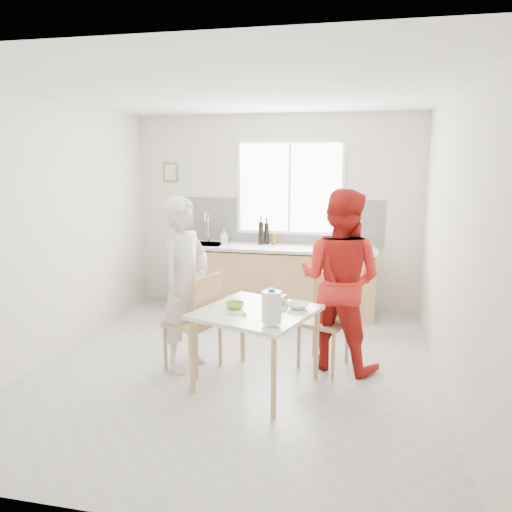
{
  "coord_description": "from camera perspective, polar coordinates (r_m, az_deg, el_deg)",
  "views": [
    {
      "loc": [
        1.22,
        -4.64,
        2.11
      ],
      "look_at": [
        0.16,
        0.2,
        1.13
      ],
      "focal_mm": 35.0,
      "sensor_mm": 36.0,
      "label": 1
    }
  ],
  "objects": [
    {
      "name": "soap_bottle",
      "position": [
        7.0,
        -3.68,
        2.25
      ],
      "size": [
        0.12,
        0.12,
        0.21
      ],
      "primitive_type": "imported",
      "rotation": [
        0.0,
        0.0,
        0.35
      ],
      "color": "#999999",
      "rests_on": "kitchen_counter"
    },
    {
      "name": "bowl_white",
      "position": [
        4.66,
        4.8,
        -5.67
      ],
      "size": [
        0.26,
        0.26,
        0.05
      ],
      "primitive_type": "imported",
      "rotation": [
        0.0,
        0.0,
        -0.33
      ],
      "color": "white",
      "rests_on": "dining_table"
    },
    {
      "name": "chair_left",
      "position": [
        5.02,
        -6.63,
        -7.04
      ],
      "size": [
        0.58,
        0.58,
        1.0
      ],
      "rotation": [
        0.0,
        0.0,
        -1.9
      ],
      "color": "tan",
      "rests_on": "ground"
    },
    {
      "name": "window",
      "position": [
        6.95,
        3.9,
        7.79
      ],
      "size": [
        1.5,
        0.06,
        1.3
      ],
      "color": "white",
      "rests_on": "room_shell"
    },
    {
      "name": "ground",
      "position": [
        5.24,
        -2.27,
        -12.56
      ],
      "size": [
        4.5,
        4.5,
        0.0
      ],
      "primitive_type": "plane",
      "color": "#B7B7B2",
      "rests_on": "ground"
    },
    {
      "name": "cutting_board",
      "position": [
        6.7,
        9.8,
        0.84
      ],
      "size": [
        0.42,
        0.36,
        0.01
      ],
      "primitive_type": "cube",
      "rotation": [
        0.0,
        0.0,
        0.37
      ],
      "color": "#78BC2B",
      "rests_on": "kitchen_counter"
    },
    {
      "name": "bowl_green",
      "position": [
        4.65,
        -2.42,
        -5.65
      ],
      "size": [
        0.22,
        0.22,
        0.05
      ],
      "primitive_type": "imported",
      "rotation": [
        0.0,
        0.0,
        -0.33
      ],
      "color": "#7BCF2F",
      "rests_on": "dining_table"
    },
    {
      "name": "green_box",
      "position": [
        4.76,
        2.81,
        -5.0
      ],
      "size": [
        0.13,
        0.13,
        0.09
      ],
      "primitive_type": "cube",
      "rotation": [
        0.0,
        0.0,
        -0.33
      ],
      "color": "#83B329",
      "rests_on": "dining_table"
    },
    {
      "name": "person_white",
      "position": [
        5.02,
        -8.09,
        -3.22
      ],
      "size": [
        0.6,
        0.74,
        1.74
      ],
      "primitive_type": "imported",
      "rotation": [
        0.0,
        0.0,
        1.24
      ],
      "color": "silver",
      "rests_on": "ground"
    },
    {
      "name": "wine_bottle_a",
      "position": [
        6.92,
        0.56,
        2.63
      ],
      "size": [
        0.07,
        0.07,
        0.32
      ],
      "primitive_type": "cylinder",
      "color": "black",
      "rests_on": "kitchen_counter"
    },
    {
      "name": "spoon",
      "position": [
        4.45,
        -2.34,
        -6.64
      ],
      "size": [
        0.16,
        0.02,
        0.01
      ],
      "primitive_type": "cylinder",
      "rotation": [
        0.0,
        1.57,
        0.02
      ],
      "color": "#A5A5AA",
      "rests_on": "dining_table"
    },
    {
      "name": "jar_amber",
      "position": [
        6.92,
        2.07,
        1.96
      ],
      "size": [
        0.06,
        0.06,
        0.16
      ],
      "primitive_type": "cylinder",
      "color": "brown",
      "rests_on": "kitchen_counter"
    },
    {
      "name": "wine_bottle_b",
      "position": [
        6.96,
        1.22,
        2.59
      ],
      "size": [
        0.07,
        0.07,
        0.3
      ],
      "primitive_type": "cylinder",
      "color": "black",
      "rests_on": "kitchen_counter"
    },
    {
      "name": "person_red",
      "position": [
        5.05,
        9.55,
        -2.73
      ],
      "size": [
        1.06,
        0.94,
        1.82
      ],
      "primitive_type": "imported",
      "rotation": [
        0.0,
        0.0,
        2.81
      ],
      "color": "red",
      "rests_on": "ground"
    },
    {
      "name": "milk_jug",
      "position": [
        4.16,
        1.87,
        -5.8
      ],
      "size": [
        0.23,
        0.17,
        0.29
      ],
      "rotation": [
        0.0,
        0.0,
        -0.33
      ],
      "color": "white",
      "rests_on": "dining_table"
    },
    {
      "name": "room_shell",
      "position": [
        4.82,
        -2.42,
        5.63
      ],
      "size": [
        4.5,
        4.5,
        4.5
      ],
      "color": "silver",
      "rests_on": "ground"
    },
    {
      "name": "picture_frame",
      "position": [
        7.41,
        -9.77,
        9.41
      ],
      "size": [
        0.22,
        0.03,
        0.28
      ],
      "color": "#5A9242",
      "rests_on": "room_shell"
    },
    {
      "name": "chair_far",
      "position": [
        5.21,
        8.09,
        -6.71
      ],
      "size": [
        0.55,
        0.55,
        0.95
      ],
      "rotation": [
        0.0,
        0.0,
        -0.33
      ],
      "color": "tan",
      "rests_on": "ground"
    },
    {
      "name": "backsplash",
      "position": [
        7.04,
        2.25,
        3.97
      ],
      "size": [
        3.0,
        0.02,
        0.65
      ],
      "primitive_type": "cube",
      "color": "white",
      "rests_on": "room_shell"
    },
    {
      "name": "dining_table",
      "position": [
        4.62,
        0.02,
        -7.11
      ],
      "size": [
        1.22,
        1.22,
        0.74
      ],
      "rotation": [
        0.0,
        0.0,
        -0.33
      ],
      "color": "white",
      "rests_on": "ground"
    },
    {
      "name": "kitchen_counter",
      "position": [
        6.91,
        1.74,
        -2.98
      ],
      "size": [
        2.84,
        0.64,
        1.37
      ],
      "color": "tan",
      "rests_on": "ground"
    }
  ]
}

